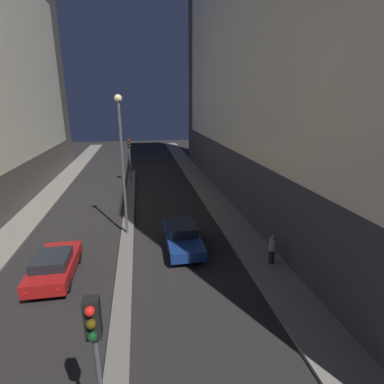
# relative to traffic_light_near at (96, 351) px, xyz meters

# --- Properties ---
(building_right) EXTENTS (6.01, 43.00, 27.64)m
(building_right) POSITION_rel_traffic_light_near_xyz_m (11.56, 18.98, 10.27)
(building_right) COLOR #383842
(building_right) RESTS_ON ground
(median_strip) EXTENTS (0.82, 34.01, 0.14)m
(median_strip) POSITION_rel_traffic_light_near_xyz_m (0.00, 15.49, -3.49)
(median_strip) COLOR #66605B
(median_strip) RESTS_ON ground
(traffic_light_near) EXTENTS (0.32, 0.42, 4.67)m
(traffic_light_near) POSITION_rel_traffic_light_near_xyz_m (0.00, 0.00, 0.00)
(traffic_light_near) COLOR #4C4C51
(traffic_light_near) RESTS_ON median_strip
(traffic_light_mid) EXTENTS (0.32, 0.42, 4.67)m
(traffic_light_mid) POSITION_rel_traffic_light_near_xyz_m (0.00, 26.78, 0.00)
(traffic_light_mid) COLOR #4C4C51
(traffic_light_mid) RESTS_ON median_strip
(street_lamp) EXTENTS (0.46, 0.46, 8.79)m
(street_lamp) POSITION_rel_traffic_light_near_xyz_m (0.00, 13.48, 2.11)
(street_lamp) COLOR #4C4C51
(street_lamp) RESTS_ON median_strip
(car_left_lane) EXTENTS (1.91, 4.29, 1.42)m
(car_left_lane) POSITION_rel_traffic_light_near_xyz_m (-3.38, 8.85, -2.83)
(car_left_lane) COLOR maroon
(car_left_lane) RESTS_ON ground
(car_right_lane) EXTENTS (1.94, 4.72, 1.46)m
(car_right_lane) POSITION_rel_traffic_light_near_xyz_m (3.38, 11.01, -2.82)
(car_right_lane) COLOR navy
(car_right_lane) RESTS_ON ground
(pedestrian_on_right_sidewalk) EXTENTS (0.39, 0.39, 1.64)m
(pedestrian_on_right_sidewalk) POSITION_rel_traffic_light_near_xyz_m (7.80, 8.17, -2.55)
(pedestrian_on_right_sidewalk) COLOR black
(pedestrian_on_right_sidewalk) RESTS_ON sidewalk_right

